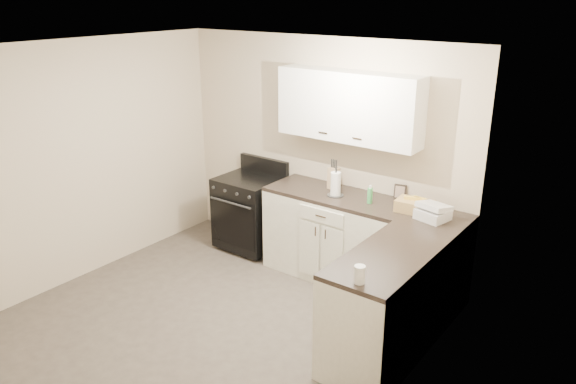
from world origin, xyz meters
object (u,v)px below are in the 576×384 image
Objects in this scene: knife_block at (334,178)px; stove at (249,212)px; countertop_grill at (433,214)px; wicker_basket at (415,206)px; paper_towel at (336,184)px.

stove is at bearing -171.59° from knife_block.
stove is at bearing -167.53° from countertop_grill.
stove is 2.46× the size of wicker_basket.
stove is 3.66× the size of knife_block.
knife_block is 0.99m from wicker_basket.
wicker_basket is at bearing 173.17° from countertop_grill.
countertop_grill is (1.19, -0.18, -0.07)m from knife_block.
paper_towel is 0.96× the size of countertop_grill.
paper_towel is at bearing -1.14° from stove.
countertop_grill is at bearing -8.40° from knife_block.
countertop_grill is (1.06, -0.00, -0.08)m from paper_towel.
stove is 2.32m from countertop_grill.
knife_block reaches higher than stove.
wicker_basket is at bearing 1.48° from stove.
stove is at bearing 178.86° from paper_towel.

